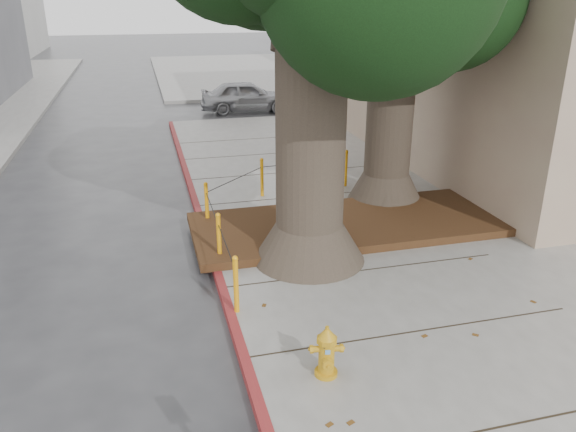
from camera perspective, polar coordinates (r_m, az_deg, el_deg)
The scene contains 8 objects.
ground at distance 8.36m, azimuth 9.59°, elevation -12.83°, with size 140.00×140.00×0.00m, color #28282B.
sidewalk_far at distance 37.62m, azimuth -0.67°, elevation 14.57°, with size 16.00×20.00×0.15m, color slate.
curb_red at distance 9.92m, azimuth -7.05°, elevation -6.26°, with size 0.14×26.00×0.16m, color maroon.
planter_bed at distance 11.74m, azimuth 6.07°, elevation -0.82°, with size 6.40×2.60×0.16m, color black.
bollard_ring at distance 11.54m, azimuth -2.92°, elevation 1.19°, with size 3.79×5.39×0.95m.
fire_hydrant at distance 7.27m, azimuth 3.94°, elevation -13.59°, with size 0.38×0.36×0.72m.
car_silver at distance 24.39m, azimuth -4.25°, elevation 12.05°, with size 1.56×3.87×1.32m, color #98999D.
car_red at distance 29.59m, azimuth 17.53°, elevation 12.60°, with size 1.15×3.31×1.09m, color maroon.
Camera 1 is at (-3.03, -6.22, 4.69)m, focal length 35.00 mm.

